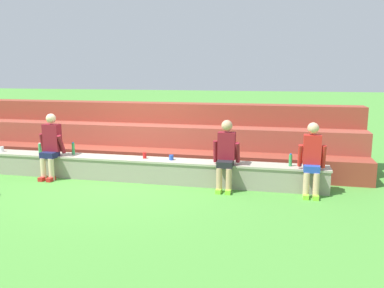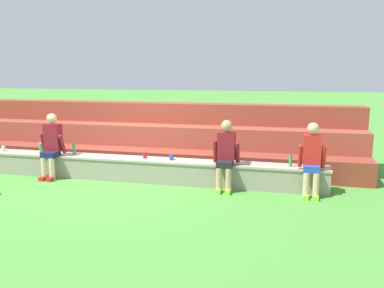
# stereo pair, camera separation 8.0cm
# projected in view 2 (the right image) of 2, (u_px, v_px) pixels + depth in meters

# --- Properties ---
(ground_plane) EXTENTS (80.00, 80.00, 0.00)m
(ground_plane) POSITION_uv_depth(u_px,v_px,m) (117.00, 182.00, 8.13)
(ground_plane) COLOR #4C9338
(stone_seating_wall) EXTENTS (8.33, 0.49, 0.47)m
(stone_seating_wall) POSITION_uv_depth(u_px,v_px,m) (121.00, 167.00, 8.30)
(stone_seating_wall) COLOR gray
(stone_seating_wall) RESTS_ON ground
(brick_bleachers) EXTENTS (10.13, 1.81, 1.46)m
(brick_bleachers) POSITION_uv_depth(u_px,v_px,m) (147.00, 140.00, 9.78)
(brick_bleachers) COLOR brown
(brick_bleachers) RESTS_ON ground
(person_far_left) EXTENTS (0.52, 0.50, 1.37)m
(person_far_left) POSITION_uv_depth(u_px,v_px,m) (51.00, 145.00, 8.33)
(person_far_left) COLOR beige
(person_far_left) RESTS_ON ground
(person_left_of_center) EXTENTS (0.51, 0.55, 1.33)m
(person_left_of_center) POSITION_uv_depth(u_px,v_px,m) (226.00, 154.00, 7.49)
(person_left_of_center) COLOR tan
(person_left_of_center) RESTS_ON ground
(person_center) EXTENTS (0.49, 0.48, 1.33)m
(person_center) POSITION_uv_depth(u_px,v_px,m) (312.00, 158.00, 7.10)
(person_center) COLOR #DBAD89
(person_center) RESTS_ON ground
(water_bottle_near_left) EXTENTS (0.07, 0.07, 0.22)m
(water_bottle_near_left) POSITION_uv_depth(u_px,v_px,m) (41.00, 148.00, 8.73)
(water_bottle_near_left) COLOR green
(water_bottle_near_left) RESTS_ON stone_seating_wall
(water_bottle_mid_right) EXTENTS (0.06, 0.06, 0.27)m
(water_bottle_mid_right) POSITION_uv_depth(u_px,v_px,m) (74.00, 148.00, 8.54)
(water_bottle_mid_right) COLOR green
(water_bottle_mid_right) RESTS_ON stone_seating_wall
(water_bottle_center_gap) EXTENTS (0.06, 0.06, 0.24)m
(water_bottle_center_gap) POSITION_uv_depth(u_px,v_px,m) (290.00, 160.00, 7.45)
(water_bottle_center_gap) COLOR green
(water_bottle_center_gap) RESTS_ON stone_seating_wall
(plastic_cup_right_end) EXTENTS (0.09, 0.09, 0.10)m
(plastic_cup_right_end) POSITION_uv_depth(u_px,v_px,m) (171.00, 157.00, 8.00)
(plastic_cup_right_end) COLOR blue
(plastic_cup_right_end) RESTS_ON stone_seating_wall
(plastic_cup_left_end) EXTENTS (0.08, 0.08, 0.13)m
(plastic_cup_left_end) POSITION_uv_depth(u_px,v_px,m) (145.00, 155.00, 8.16)
(plastic_cup_left_end) COLOR red
(plastic_cup_left_end) RESTS_ON stone_seating_wall
(plastic_cup_middle) EXTENTS (0.08, 0.08, 0.11)m
(plastic_cup_middle) POSITION_uv_depth(u_px,v_px,m) (3.00, 149.00, 8.89)
(plastic_cup_middle) COLOR white
(plastic_cup_middle) RESTS_ON stone_seating_wall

